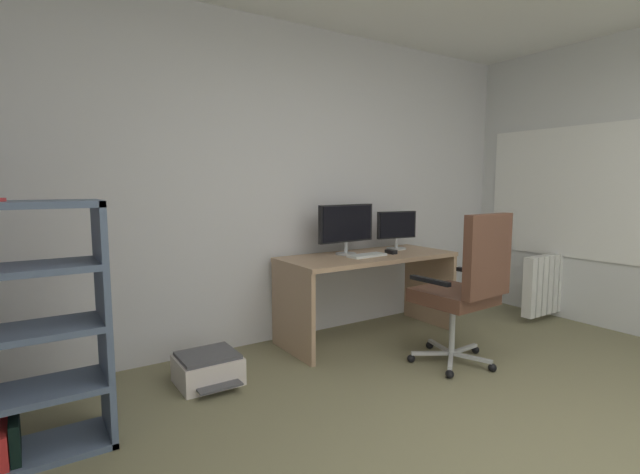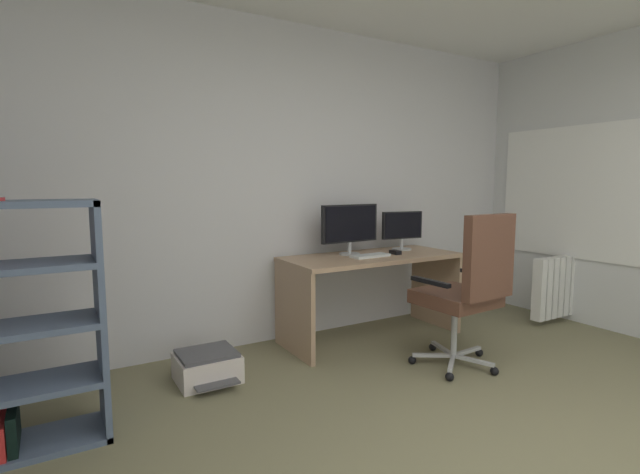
{
  "view_description": "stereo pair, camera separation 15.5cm",
  "coord_description": "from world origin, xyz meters",
  "px_view_note": "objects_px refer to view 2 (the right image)",
  "views": [
    {
      "loc": [
        -1.88,
        -0.66,
        1.33
      ],
      "look_at": [
        -0.1,
        2.07,
        0.95
      ],
      "focal_mm": 25.77,
      "sensor_mm": 36.0,
      "label": 1
    },
    {
      "loc": [
        -1.75,
        -0.74,
        1.33
      ],
      "look_at": [
        -0.1,
        2.07,
        0.95
      ],
      "focal_mm": 25.77,
      "sensor_mm": 36.0,
      "label": 2
    }
  ],
  "objects_px": {
    "office_chair": "(468,286)",
    "radiator": "(563,286)",
    "monitor_main": "(350,225)",
    "computer_mouse": "(395,252)",
    "desk": "(371,277)",
    "monitor_secondary": "(402,228)",
    "keyboard": "(370,256)",
    "printer": "(207,366)"
  },
  "relations": [
    {
      "from": "monitor_main",
      "to": "office_chair",
      "type": "bearing_deg",
      "value": -73.06
    },
    {
      "from": "computer_mouse",
      "to": "printer",
      "type": "relative_size",
      "value": 0.23
    },
    {
      "from": "monitor_secondary",
      "to": "printer",
      "type": "relative_size",
      "value": 0.92
    },
    {
      "from": "monitor_main",
      "to": "computer_mouse",
      "type": "relative_size",
      "value": 5.73
    },
    {
      "from": "office_chair",
      "to": "radiator",
      "type": "relative_size",
      "value": 1.39
    },
    {
      "from": "printer",
      "to": "radiator",
      "type": "bearing_deg",
      "value": -6.78
    },
    {
      "from": "keyboard",
      "to": "printer",
      "type": "relative_size",
      "value": 0.77
    },
    {
      "from": "desk",
      "to": "computer_mouse",
      "type": "distance_m",
      "value": 0.3
    },
    {
      "from": "radiator",
      "to": "office_chair",
      "type": "bearing_deg",
      "value": -168.33
    },
    {
      "from": "desk",
      "to": "monitor_secondary",
      "type": "distance_m",
      "value": 0.59
    },
    {
      "from": "computer_mouse",
      "to": "printer",
      "type": "height_order",
      "value": "computer_mouse"
    },
    {
      "from": "office_chair",
      "to": "radiator",
      "type": "bearing_deg",
      "value": 11.67
    },
    {
      "from": "computer_mouse",
      "to": "office_chair",
      "type": "xyz_separation_m",
      "value": [
        -0.04,
        -0.84,
        -0.13
      ]
    },
    {
      "from": "monitor_main",
      "to": "computer_mouse",
      "type": "height_order",
      "value": "monitor_main"
    },
    {
      "from": "office_chair",
      "to": "computer_mouse",
      "type": "bearing_deg",
      "value": 87.25
    },
    {
      "from": "monitor_main",
      "to": "office_chair",
      "type": "distance_m",
      "value": 1.13
    },
    {
      "from": "monitor_main",
      "to": "monitor_secondary",
      "type": "distance_m",
      "value": 0.58
    },
    {
      "from": "monitor_main",
      "to": "office_chair",
      "type": "xyz_separation_m",
      "value": [
        0.31,
        -1.02,
        -0.36
      ]
    },
    {
      "from": "monitor_secondary",
      "to": "monitor_main",
      "type": "bearing_deg",
      "value": -179.99
    },
    {
      "from": "monitor_main",
      "to": "radiator",
      "type": "height_order",
      "value": "monitor_main"
    },
    {
      "from": "office_chair",
      "to": "radiator",
      "type": "xyz_separation_m",
      "value": [
        1.73,
        0.36,
        -0.27
      ]
    },
    {
      "from": "monitor_main",
      "to": "keyboard",
      "type": "bearing_deg",
      "value": -67.0
    },
    {
      "from": "monitor_main",
      "to": "keyboard",
      "type": "height_order",
      "value": "monitor_main"
    },
    {
      "from": "desk",
      "to": "keyboard",
      "type": "xyz_separation_m",
      "value": [
        -0.07,
        -0.07,
        0.2
      ]
    },
    {
      "from": "computer_mouse",
      "to": "radiator",
      "type": "relative_size",
      "value": 0.12
    },
    {
      "from": "monitor_secondary",
      "to": "computer_mouse",
      "type": "height_order",
      "value": "monitor_secondary"
    },
    {
      "from": "office_chair",
      "to": "monitor_main",
      "type": "bearing_deg",
      "value": 106.94
    },
    {
      "from": "office_chair",
      "to": "printer",
      "type": "height_order",
      "value": "office_chair"
    },
    {
      "from": "desk",
      "to": "monitor_main",
      "type": "xyz_separation_m",
      "value": [
        -0.15,
        0.12,
        0.44
      ]
    },
    {
      "from": "desk",
      "to": "monitor_main",
      "type": "height_order",
      "value": "monitor_main"
    },
    {
      "from": "keyboard",
      "to": "computer_mouse",
      "type": "distance_m",
      "value": 0.27
    },
    {
      "from": "monitor_secondary",
      "to": "office_chair",
      "type": "relative_size",
      "value": 0.36
    },
    {
      "from": "office_chair",
      "to": "radiator",
      "type": "distance_m",
      "value": 1.78
    },
    {
      "from": "monitor_main",
      "to": "radiator",
      "type": "relative_size",
      "value": 0.7
    },
    {
      "from": "monitor_main",
      "to": "computer_mouse",
      "type": "distance_m",
      "value": 0.46
    },
    {
      "from": "keyboard",
      "to": "desk",
      "type": "bearing_deg",
      "value": 42.81
    },
    {
      "from": "desk",
      "to": "monitor_secondary",
      "type": "height_order",
      "value": "monitor_secondary"
    },
    {
      "from": "computer_mouse",
      "to": "office_chair",
      "type": "bearing_deg",
      "value": -93.38
    },
    {
      "from": "desk",
      "to": "radiator",
      "type": "xyz_separation_m",
      "value": [
        1.89,
        -0.55,
        -0.19
      ]
    },
    {
      "from": "monitor_main",
      "to": "radiator",
      "type": "distance_m",
      "value": 2.24
    },
    {
      "from": "desk",
      "to": "radiator",
      "type": "bearing_deg",
      "value": -16.2
    },
    {
      "from": "keyboard",
      "to": "radiator",
      "type": "xyz_separation_m",
      "value": [
        1.96,
        -0.48,
        -0.39
      ]
    }
  ]
}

